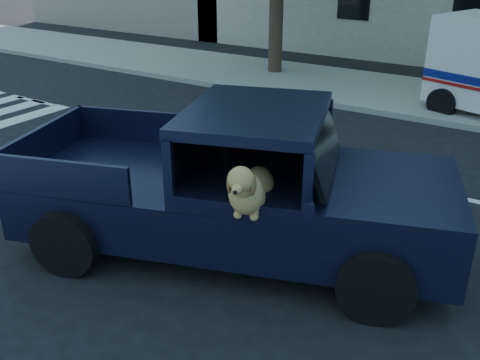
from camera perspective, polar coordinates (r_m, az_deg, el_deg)
The scene contains 4 objects.
ground at distance 8.12m, azimuth -4.94°, elevation -5.63°, with size 120.00×120.00×0.00m, color black.
far_sidewalk at distance 15.86m, azimuth 15.83°, elevation 8.88°, with size 60.00×4.00×0.15m, color gray.
lane_stripes at distance 10.08m, azimuth 16.28°, elevation -0.34°, with size 21.60×0.14×0.01m, color silver, non-canonical shape.
pickup_truck at distance 7.40m, azimuth -1.36°, elevation -2.50°, with size 6.23×3.97×2.08m.
Camera 1 is at (4.38, -5.52, 4.03)m, focal length 40.00 mm.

